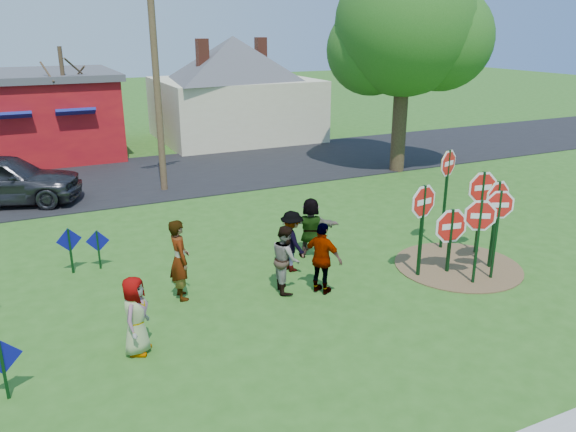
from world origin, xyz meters
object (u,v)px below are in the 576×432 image
(stop_sign_c, at_px, (498,214))
(person_a, at_px, (135,316))
(stop_sign_d, at_px, (482,193))
(stop_sign_a, at_px, (479,223))
(stop_sign_b, at_px, (447,174))
(suv, at_px, (3,179))
(utility_pole, at_px, (156,77))
(leafy_tree, at_px, (408,33))
(person_b, at_px, (180,260))

(stop_sign_c, height_order, person_a, stop_sign_c)
(stop_sign_d, bearing_deg, person_a, -164.77)
(stop_sign_a, bearing_deg, stop_sign_d, 74.14)
(stop_sign_a, distance_m, stop_sign_b, 2.33)
(suv, height_order, utility_pole, utility_pole)
(stop_sign_a, xyz_separation_m, person_a, (-7.86, 0.41, -0.76))
(suv, distance_m, leafy_tree, 16.05)
(person_b, distance_m, leafy_tree, 14.70)
(stop_sign_b, relative_size, stop_sign_d, 1.20)
(leafy_tree, bearing_deg, suv, 173.17)
(person_a, bearing_deg, person_b, -5.45)
(stop_sign_a, distance_m, utility_pole, 12.47)
(stop_sign_a, height_order, stop_sign_b, stop_sign_b)
(stop_sign_d, height_order, leafy_tree, leafy_tree)
(person_a, distance_m, suv, 11.59)
(stop_sign_a, xyz_separation_m, utility_pole, (-4.74, 11.22, 2.64))
(person_b, bearing_deg, stop_sign_d, -95.61)
(stop_sign_c, height_order, leafy_tree, leafy_tree)
(utility_pole, distance_m, leafy_tree, 10.04)
(stop_sign_c, bearing_deg, person_a, -158.74)
(stop_sign_b, xyz_separation_m, utility_pole, (-5.53, 9.11, 2.04))
(stop_sign_b, bearing_deg, suv, 119.12)
(stop_sign_d, bearing_deg, person_b, -177.14)
(stop_sign_b, relative_size, person_b, 1.56)
(stop_sign_b, relative_size, utility_pole, 0.37)
(stop_sign_b, relative_size, person_a, 1.88)
(stop_sign_a, distance_m, suv, 15.55)
(stop_sign_c, xyz_separation_m, leafy_tree, (4.53, 9.94, 3.97))
(person_b, bearing_deg, stop_sign_a, -108.77)
(stop_sign_b, height_order, person_a, stop_sign_b)
(stop_sign_b, distance_m, leafy_tree, 9.62)
(person_b, xyz_separation_m, suv, (-3.61, 9.50, -0.03))
(person_b, bearing_deg, stop_sign_c, -107.18)
(stop_sign_c, height_order, suv, stop_sign_c)
(stop_sign_c, relative_size, utility_pole, 0.30)
(stop_sign_c, height_order, utility_pole, utility_pole)
(stop_sign_a, xyz_separation_m, suv, (-10.12, 11.78, -0.62))
(stop_sign_c, xyz_separation_m, stop_sign_d, (0.83, 1.41, 0.05))
(stop_sign_b, distance_m, stop_sign_c, 2.16)
(stop_sign_c, relative_size, suv, 0.47)
(stop_sign_c, bearing_deg, stop_sign_a, -154.54)
(stop_sign_b, relative_size, leafy_tree, 0.33)
(stop_sign_c, distance_m, utility_pole, 12.66)
(person_b, relative_size, suv, 0.37)
(suv, bearing_deg, stop_sign_b, -112.98)
(stop_sign_a, xyz_separation_m, stop_sign_b, (0.79, 2.11, 0.60))
(person_a, xyz_separation_m, utility_pole, (3.12, 10.81, 3.40))
(stop_sign_b, xyz_separation_m, person_a, (-8.65, -1.70, -1.36))
(stop_sign_b, distance_m, stop_sign_d, 1.02)
(stop_sign_a, distance_m, stop_sign_d, 2.02)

